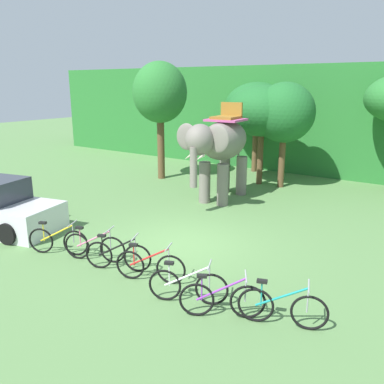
{
  "coord_description": "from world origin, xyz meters",
  "views": [
    {
      "loc": [
        6.47,
        -8.77,
        4.48
      ],
      "look_at": [
        -0.31,
        1.0,
        1.3
      ],
      "focal_mm": 37.9,
      "sensor_mm": 36.0,
      "label": 1
    }
  ],
  "objects_px": {
    "bike_white": "(188,286)",
    "bike_teal": "(282,307)",
    "tree_far_left": "(256,108)",
    "tree_center": "(160,93)",
    "tree_center_right": "(262,111)",
    "bike_purple": "(222,299)",
    "elephant": "(221,145)",
    "bike_pink": "(95,247)",
    "bike_yellow": "(58,241)",
    "bike_red": "(150,266)",
    "bike_black": "(118,255)",
    "tree_far_right": "(285,113)"
  },
  "relations": [
    {
      "from": "bike_white",
      "to": "bike_teal",
      "type": "xyz_separation_m",
      "value": [
        1.96,
        0.33,
        0.0
      ]
    },
    {
      "from": "bike_white",
      "to": "bike_teal",
      "type": "bearing_deg",
      "value": 9.44
    },
    {
      "from": "tree_far_left",
      "to": "bike_white",
      "type": "xyz_separation_m",
      "value": [
        4.83,
        -12.9,
        -2.92
      ]
    },
    {
      "from": "tree_center",
      "to": "tree_center_right",
      "type": "distance_m",
      "value": 4.8
    },
    {
      "from": "tree_far_left",
      "to": "bike_purple",
      "type": "relative_size",
      "value": 3.05
    },
    {
      "from": "tree_center",
      "to": "bike_white",
      "type": "distance_m",
      "value": 12.35
    },
    {
      "from": "bike_white",
      "to": "elephant",
      "type": "bearing_deg",
      "value": 116.09
    },
    {
      "from": "elephant",
      "to": "bike_pink",
      "type": "height_order",
      "value": "elephant"
    },
    {
      "from": "tree_far_left",
      "to": "elephant",
      "type": "distance_m",
      "value": 6.05
    },
    {
      "from": "tree_center",
      "to": "bike_purple",
      "type": "relative_size",
      "value": 3.66
    },
    {
      "from": "tree_center",
      "to": "bike_yellow",
      "type": "height_order",
      "value": "tree_center"
    },
    {
      "from": "bike_pink",
      "to": "bike_red",
      "type": "height_order",
      "value": "same"
    },
    {
      "from": "bike_pink",
      "to": "bike_teal",
      "type": "relative_size",
      "value": 0.99
    },
    {
      "from": "tree_center",
      "to": "tree_center_right",
      "type": "xyz_separation_m",
      "value": [
        4.43,
        1.69,
        -0.74
      ]
    },
    {
      "from": "bike_black",
      "to": "bike_purple",
      "type": "distance_m",
      "value": 3.21
    },
    {
      "from": "bike_red",
      "to": "bike_teal",
      "type": "relative_size",
      "value": 0.99
    },
    {
      "from": "bike_pink",
      "to": "bike_teal",
      "type": "bearing_deg",
      "value": -0.1
    },
    {
      "from": "tree_far_left",
      "to": "tree_center_right",
      "type": "height_order",
      "value": "tree_far_left"
    },
    {
      "from": "tree_far_right",
      "to": "bike_red",
      "type": "relative_size",
      "value": 2.83
    },
    {
      "from": "tree_center",
      "to": "bike_red",
      "type": "distance_m",
      "value": 11.37
    },
    {
      "from": "bike_yellow",
      "to": "bike_pink",
      "type": "relative_size",
      "value": 0.97
    },
    {
      "from": "elephant",
      "to": "bike_white",
      "type": "xyz_separation_m",
      "value": [
        3.48,
        -7.1,
        -1.82
      ]
    },
    {
      "from": "tree_far_left",
      "to": "tree_center",
      "type": "bearing_deg",
      "value": -126.35
    },
    {
      "from": "tree_far_left",
      "to": "tree_center_right",
      "type": "distance_m",
      "value": 2.78
    },
    {
      "from": "bike_pink",
      "to": "bike_purple",
      "type": "relative_size",
      "value": 1.07
    },
    {
      "from": "elephant",
      "to": "bike_pink",
      "type": "relative_size",
      "value": 2.6
    },
    {
      "from": "tree_center_right",
      "to": "bike_yellow",
      "type": "distance_m",
      "value": 10.89
    },
    {
      "from": "tree_center",
      "to": "elephant",
      "type": "height_order",
      "value": "tree_center"
    },
    {
      "from": "tree_far_right",
      "to": "elephant",
      "type": "bearing_deg",
      "value": -108.41
    },
    {
      "from": "bike_white",
      "to": "bike_purple",
      "type": "height_order",
      "value": "same"
    },
    {
      "from": "tree_center",
      "to": "tree_far_left",
      "type": "bearing_deg",
      "value": 53.65
    },
    {
      "from": "bike_yellow",
      "to": "bike_white",
      "type": "distance_m",
      "value": 4.34
    },
    {
      "from": "tree_far_left",
      "to": "bike_yellow",
      "type": "relative_size",
      "value": 2.92
    },
    {
      "from": "tree_center_right",
      "to": "bike_white",
      "type": "bearing_deg",
      "value": -72.08
    },
    {
      "from": "tree_far_right",
      "to": "bike_black",
      "type": "relative_size",
      "value": 2.89
    },
    {
      "from": "elephant",
      "to": "bike_teal",
      "type": "distance_m",
      "value": 8.87
    },
    {
      "from": "tree_center",
      "to": "bike_yellow",
      "type": "xyz_separation_m",
      "value": [
        3.49,
        -8.76,
        -3.67
      ]
    },
    {
      "from": "tree_center",
      "to": "bike_black",
      "type": "height_order",
      "value": "tree_center"
    },
    {
      "from": "tree_center_right",
      "to": "elephant",
      "type": "height_order",
      "value": "tree_center_right"
    },
    {
      "from": "tree_far_left",
      "to": "tree_far_right",
      "type": "xyz_separation_m",
      "value": [
        2.49,
        -2.39,
        -0.04
      ]
    },
    {
      "from": "bike_pink",
      "to": "bike_purple",
      "type": "bearing_deg",
      "value": -5.66
    },
    {
      "from": "tree_center",
      "to": "bike_pink",
      "type": "height_order",
      "value": "tree_center"
    },
    {
      "from": "tree_center_right",
      "to": "bike_yellow",
      "type": "bearing_deg",
      "value": -95.16
    },
    {
      "from": "bike_purple",
      "to": "bike_white",
      "type": "bearing_deg",
      "value": 175.38
    },
    {
      "from": "bike_red",
      "to": "bike_teal",
      "type": "xyz_separation_m",
      "value": [
        3.23,
        0.04,
        0.0
      ]
    },
    {
      "from": "elephant",
      "to": "bike_red",
      "type": "relative_size",
      "value": 2.6
    },
    {
      "from": "tree_far_right",
      "to": "elephant",
      "type": "relative_size",
      "value": 1.09
    },
    {
      "from": "bike_pink",
      "to": "bike_black",
      "type": "bearing_deg",
      "value": -3.07
    },
    {
      "from": "bike_pink",
      "to": "bike_red",
      "type": "relative_size",
      "value": 1.0
    },
    {
      "from": "tree_far_right",
      "to": "bike_purple",
      "type": "relative_size",
      "value": 3.04
    }
  ]
}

